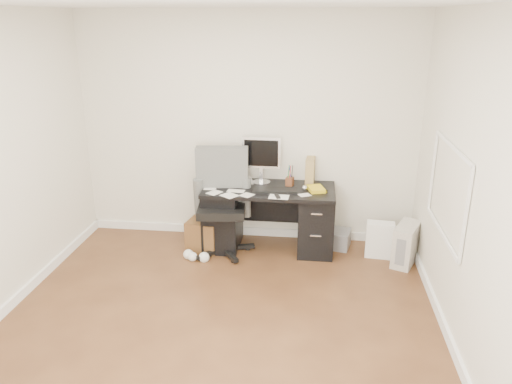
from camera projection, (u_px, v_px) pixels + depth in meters
ground at (218, 326)px, 4.45m from camera, size 4.00×4.00×0.00m
room_shell at (217, 144)px, 3.93m from camera, size 4.02×4.02×2.71m
desk at (269, 216)px, 5.83m from camera, size 1.50×0.70×0.75m
loose_papers at (251, 189)px, 5.69m from camera, size 1.10×0.60×0.00m
lcd_monitor at (261, 160)px, 5.79m from camera, size 0.45×0.26×0.56m
keyboard at (275, 190)px, 5.60m from camera, size 0.51×0.21×0.03m
computer_mouse at (305, 188)px, 5.62m from camera, size 0.08×0.08×0.06m
travel_mug at (218, 179)px, 5.77m from camera, size 0.09×0.09×0.16m
white_binder at (237, 171)px, 5.91m from camera, size 0.16×0.25×0.27m
magazine_file at (310, 170)px, 5.85m from camera, size 0.15×0.27×0.31m
pen_cup at (290, 176)px, 5.76m from camera, size 0.12×0.12×0.24m
yellow_book at (317, 189)px, 5.63m from camera, size 0.24×0.27×0.04m
paper_remote at (279, 196)px, 5.43m from camera, size 0.23×0.18×0.02m
office_chair at (222, 203)px, 5.65m from camera, size 0.76×0.76×1.21m
pc_tower at (406, 244)px, 5.52m from camera, size 0.37×0.50×0.46m
shopping_bag at (380, 240)px, 5.67m from camera, size 0.33×0.25×0.42m
wicker_basket at (205, 234)px, 5.88m from camera, size 0.43×0.43×0.36m
desk_printer at (334, 238)px, 5.96m from camera, size 0.41×0.36×0.21m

